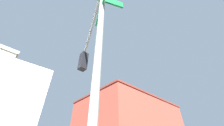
# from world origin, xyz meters

# --- Properties ---
(traffic_signal_near) EXTENTS (1.74, 3.49, 5.36)m
(traffic_signal_near) POSITION_xyz_m (-6.16, -5.30, 3.82)
(traffic_signal_near) COLOR slate
(traffic_signal_near) RESTS_ON ground_plane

